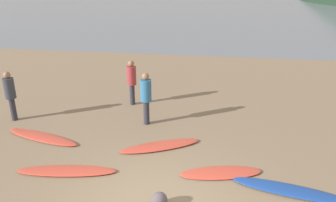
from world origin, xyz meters
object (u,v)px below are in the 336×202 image
at_px(surfboard_1, 67,171).
at_px(person_0, 132,79).
at_px(person_1, 146,94).
at_px(person_2, 10,92).
at_px(surfboard_4, 288,190).
at_px(surfboard_0, 42,137).
at_px(beach_rock_near, 159,200).
at_px(surfboard_3, 221,173).
at_px(surfboard_2, 160,146).

xyz_separation_m(surfboard_1, person_0, (0.49, 4.66, 0.95)).
bearing_deg(person_1, person_2, 129.23).
relative_size(surfboard_4, person_1, 1.45).
height_order(surfboard_0, beach_rock_near, beach_rock_near).
relative_size(surfboard_3, person_0, 1.22).
bearing_deg(beach_rock_near, surfboard_3, 48.21).
xyz_separation_m(surfboard_3, person_2, (-6.88, 2.18, 0.96)).
bearing_deg(beach_rock_near, surfboard_0, 147.91).
bearing_deg(surfboard_0, surfboard_2, 15.29).
relative_size(surfboard_3, surfboard_4, 0.81).
distance_m(person_1, beach_rock_near, 4.24).
bearing_deg(surfboard_1, surfboard_2, 29.43).
bearing_deg(surfboard_3, person_2, 148.34).
distance_m(surfboard_2, surfboard_4, 3.60).
height_order(surfboard_0, person_0, person_0).
bearing_deg(surfboard_2, person_2, 141.53).
bearing_deg(person_1, surfboard_0, 151.52).
distance_m(surfboard_1, surfboard_4, 5.33).
bearing_deg(surfboard_4, beach_rock_near, -149.47).
height_order(surfboard_2, person_0, person_0).
bearing_deg(person_0, surfboard_4, 92.89).
xyz_separation_m(person_1, beach_rock_near, (1.14, -4.00, -0.85)).
xyz_separation_m(surfboard_0, surfboard_3, (5.30, -1.08, -0.01)).
xyz_separation_m(person_2, beach_rock_near, (5.59, -3.62, -0.82)).
distance_m(surfboard_4, person_1, 5.08).
distance_m(surfboard_4, person_2, 8.86).
distance_m(surfboard_3, person_2, 7.28).
xyz_separation_m(surfboard_1, surfboard_3, (3.80, 0.51, -0.00)).
bearing_deg(surfboard_3, surfboard_4, -31.35).
bearing_deg(surfboard_1, surfboard_4, -7.70).
height_order(surfboard_1, person_2, person_2).
bearing_deg(surfboard_0, surfboard_1, -31.52).
xyz_separation_m(surfboard_1, person_2, (-3.07, 2.69, 0.95)).
bearing_deg(beach_rock_near, surfboard_2, 99.64).
relative_size(person_0, beach_rock_near, 4.89).
bearing_deg(beach_rock_near, person_1, 105.92).
bearing_deg(surfboard_3, surfboard_2, 133.42).
distance_m(surfboard_0, person_0, 3.79).
bearing_deg(surfboard_4, person_2, 174.10).
distance_m(surfboard_1, person_1, 3.50).
xyz_separation_m(surfboard_0, person_2, (-1.57, 1.10, 0.95)).
distance_m(surfboard_0, person_1, 3.38).
bearing_deg(person_2, beach_rock_near, 14.60).
distance_m(surfboard_3, surfboard_4, 1.60).
distance_m(surfboard_3, person_1, 3.66).
bearing_deg(surfboard_2, surfboard_4, -52.38).
distance_m(surfboard_0, surfboard_3, 5.41).
relative_size(surfboard_1, surfboard_2, 1.07).
relative_size(surfboard_1, person_1, 1.43).
bearing_deg(surfboard_4, person_0, 147.89).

